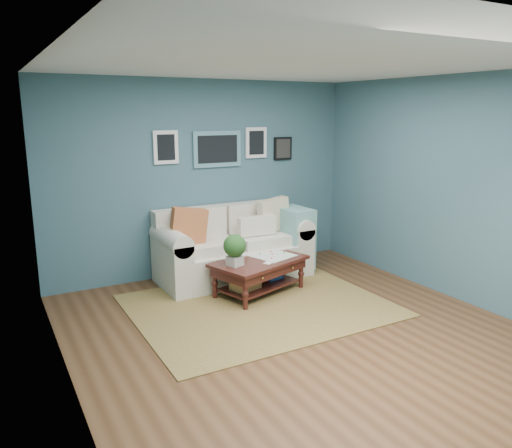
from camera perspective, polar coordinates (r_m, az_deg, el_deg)
room_shell at (r=4.93m, az=5.48°, el=2.11°), size 5.00×5.02×2.70m
area_rug at (r=6.02m, az=0.35°, el=-9.29°), size 2.90×2.32×0.01m
loveseat at (r=6.93m, az=-2.02°, el=-2.49°), size 2.12×0.96×1.09m
coffee_table at (r=6.26m, az=-0.09°, el=-4.88°), size 1.34×1.01×0.83m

